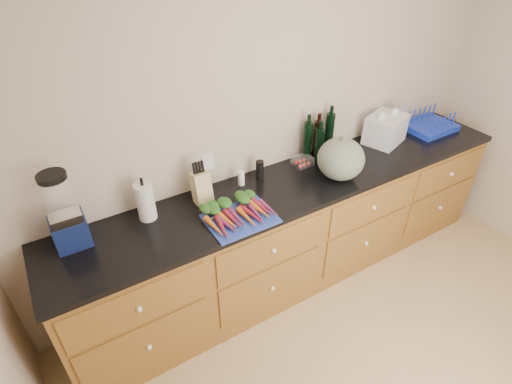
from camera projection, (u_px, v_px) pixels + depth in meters
wall_back at (279, 118)px, 2.92m from camera, size 4.10×0.05×2.60m
cabinets at (298, 231)px, 3.18m from camera, size 3.60×0.64×0.90m
countertop at (302, 182)px, 2.91m from camera, size 3.64×0.62×0.04m
cutting_board at (240, 219)px, 2.53m from camera, size 0.43×0.33×0.01m
carrots at (237, 212)px, 2.54m from camera, size 0.41×0.30×0.06m
squash at (341, 159)px, 2.85m from camera, size 0.34×0.34×0.30m
blender_appliance at (65, 215)px, 2.23m from camera, size 0.19×0.19×0.48m
paper_towel at (146, 202)px, 2.47m from camera, size 0.11×0.11×0.25m
knife_block at (201, 188)px, 2.62m from camera, size 0.11×0.11×0.22m
grinder_salt at (241, 178)px, 2.82m from camera, size 0.05×0.05×0.11m
grinder_pepper at (260, 170)px, 2.88m from camera, size 0.06×0.06×0.14m
canister_chrome at (260, 171)px, 2.88m from camera, size 0.05×0.05×0.12m
tomato_box at (302, 161)px, 3.05m from camera, size 0.14×0.11×0.07m
bottles at (318, 140)px, 3.08m from camera, size 0.28×0.14×0.34m
grocery_bag at (385, 129)px, 3.31m from camera, size 0.39×0.35×0.23m
dish_rack at (429, 125)px, 3.55m from camera, size 0.42×0.34×0.17m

